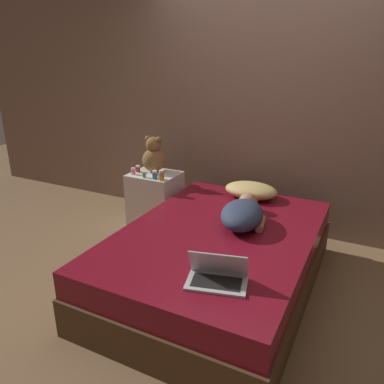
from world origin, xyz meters
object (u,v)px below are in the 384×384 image
object	(u,v)px
bottle_blue	(155,175)
bottle_amber	(161,176)
bottle_clear	(160,176)
bottle_pink	(133,171)
laptop	(217,276)
bottle_green	(144,175)
bottle_red	(138,169)
teddy_bear	(154,156)
pillow	(251,190)
person_lying	(243,213)

from	to	relation	value
bottle_blue	bottle_amber	bearing A→B (deg)	-8.86
bottle_clear	bottle_pink	bearing A→B (deg)	178.79
laptop	bottle_clear	size ratio (longest dim) A/B	6.06
bottle_green	bottle_blue	world-z (taller)	bottle_blue
bottle_red	teddy_bear	bearing A→B (deg)	32.98
teddy_bear	bottle_blue	size ratio (longest dim) A/B	4.37
bottle_blue	bottle_red	bearing A→B (deg)	156.08
pillow	laptop	xyz separation A→B (m)	(0.28, -1.45, -0.03)
person_lying	pillow	bearing A→B (deg)	92.33
bottle_clear	bottle_blue	distance (m)	0.05
teddy_bear	pillow	bearing A→B (deg)	2.88
pillow	bottle_pink	distance (m)	1.20
bottle_amber	bottle_clear	distance (m)	0.06
bottle_pink	bottle_red	bearing A→B (deg)	93.60
pillow	person_lying	distance (m)	0.62
person_lying	bottle_blue	bearing A→B (deg)	151.70
bottle_clear	bottle_red	bearing A→B (deg)	162.99
bottle_clear	bottle_green	bearing A→B (deg)	-167.51
bottle_clear	bottle_blue	bearing A→B (deg)	-147.32
person_lying	teddy_bear	distance (m)	1.31
teddy_bear	bottle_red	bearing A→B (deg)	-147.02
bottle_amber	bottle_red	bearing A→B (deg)	159.35
pillow	person_lying	world-z (taller)	person_lying
bottle_pink	bottle_green	world-z (taller)	bottle_pink
teddy_bear	bottle_clear	xyz separation A→B (m)	(0.18, -0.19, -0.13)
teddy_bear	bottle_pink	size ratio (longest dim) A/B	5.41
pillow	bottle_green	bearing A→B (deg)	-164.62
person_lying	bottle_pink	world-z (taller)	bottle_pink
bottle_amber	bottle_green	distance (m)	0.20
teddy_bear	bottle_blue	distance (m)	0.29
bottle_amber	pillow	bearing A→B (deg)	19.27
bottle_clear	bottle_amber	bearing A→B (deg)	-41.92
bottle_pink	bottle_clear	size ratio (longest dim) A/B	1.05
bottle_green	bottle_blue	bearing A→B (deg)	4.18
bottle_amber	bottle_green	xyz separation A→B (m)	(-0.20, 0.00, -0.02)
bottle_green	teddy_bear	bearing A→B (deg)	96.56
laptop	bottle_red	world-z (taller)	same
teddy_bear	bottle_red	size ratio (longest dim) A/B	5.49
bottle_red	bottle_blue	size ratio (longest dim) A/B	0.80
pillow	bottle_pink	world-z (taller)	bottle_pink
teddy_bear	bottle_amber	size ratio (longest dim) A/B	3.52
bottle_blue	bottle_green	bearing A→B (deg)	-175.82
bottle_pink	bottle_blue	xyz separation A→B (m)	(0.28, -0.03, 0.01)
person_lying	bottle_clear	xyz separation A→B (m)	(-0.99, 0.36, 0.07)
teddy_bear	bottle_blue	world-z (taller)	teddy_bear
bottle_red	laptop	bearing A→B (deg)	-41.94
person_lying	bottle_red	xyz separation A→B (m)	(-1.32, 0.46, 0.07)
teddy_bear	bottle_red	world-z (taller)	teddy_bear
laptop	bottle_amber	xyz separation A→B (m)	(-1.09, 1.17, 0.14)
teddy_bear	bottle_green	xyz separation A→B (m)	(0.03, -0.23, -0.13)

